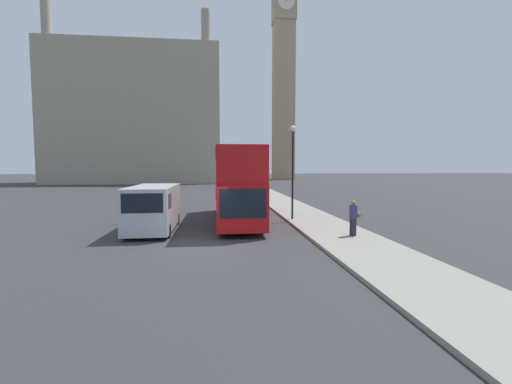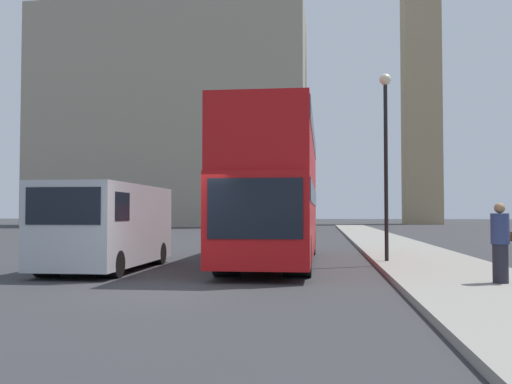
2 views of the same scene
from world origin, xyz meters
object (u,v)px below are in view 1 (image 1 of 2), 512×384
object	(u,v)px
clock_tower	(284,56)
red_double_decker_bus	(236,182)
white_van	(154,207)
pedestrian	(353,218)
street_lamp	(293,158)

from	to	relation	value
clock_tower	red_double_decker_bus	xyz separation A→B (m)	(-16.16, -68.22, -29.67)
white_van	red_double_decker_bus	bearing A→B (deg)	31.88
clock_tower	white_van	distance (m)	80.19
red_double_decker_bus	white_van	xyz separation A→B (m)	(-4.56, -2.83, -1.19)
red_double_decker_bus	pedestrian	bearing A→B (deg)	-48.29
clock_tower	street_lamp	world-z (taller)	clock_tower
pedestrian	street_lamp	size ratio (longest dim) A/B	0.29
pedestrian	clock_tower	bearing A→B (deg)	81.61
red_double_decker_bus	white_van	size ratio (longest dim) A/B	1.98
clock_tower	red_double_decker_bus	size ratio (longest dim) A/B	5.58
clock_tower	white_van	size ratio (longest dim) A/B	11.03
clock_tower	red_double_decker_bus	bearing A→B (deg)	-103.33
red_double_decker_bus	street_lamp	size ratio (longest dim) A/B	1.93
white_van	street_lamp	xyz separation A→B (m)	(8.03, 2.36, 2.66)
street_lamp	pedestrian	bearing A→B (deg)	-71.97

